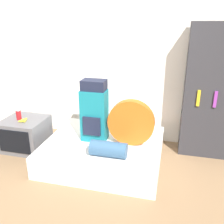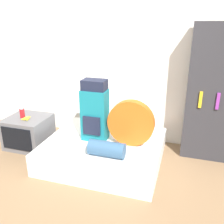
# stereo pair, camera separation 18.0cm
# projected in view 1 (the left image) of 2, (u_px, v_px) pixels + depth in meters

# --- Properties ---
(ground_plane) EXTENTS (16.00, 16.00, 0.00)m
(ground_plane) POSITION_uv_depth(u_px,v_px,m) (73.00, 194.00, 2.93)
(ground_plane) COLOR #846647
(wall_back) EXTENTS (8.00, 0.05, 2.60)m
(wall_back) POSITION_uv_depth(u_px,v_px,m) (109.00, 61.00, 3.99)
(wall_back) COLOR white
(wall_back) RESTS_ON ground_plane
(bed) EXTENTS (1.61, 1.39, 0.31)m
(bed) POSITION_uv_depth(u_px,v_px,m) (104.00, 150.00, 3.59)
(bed) COLOR white
(bed) RESTS_ON ground_plane
(backpack) EXTENTS (0.35, 0.27, 0.86)m
(backpack) POSITION_uv_depth(u_px,v_px,m) (94.00, 112.00, 3.45)
(backpack) COLOR #14707F
(backpack) RESTS_ON bed
(tent_bag) EXTENTS (0.63, 0.12, 0.63)m
(tent_bag) POSITION_uv_depth(u_px,v_px,m) (131.00, 123.00, 3.35)
(tent_bag) COLOR #E05B19
(tent_bag) RESTS_ON bed
(sleeping_roll) EXTENTS (0.46, 0.20, 0.20)m
(sleeping_roll) POSITION_uv_depth(u_px,v_px,m) (108.00, 149.00, 3.11)
(sleeping_roll) COLOR #33567A
(sleeping_roll) RESTS_ON bed
(television) EXTENTS (0.63, 0.61, 0.48)m
(television) POSITION_uv_depth(u_px,v_px,m) (26.00, 134.00, 3.90)
(television) COLOR #5B5B60
(television) RESTS_ON ground_plane
(canister) EXTENTS (0.07, 0.07, 0.16)m
(canister) POSITION_uv_depth(u_px,v_px,m) (19.00, 115.00, 3.80)
(canister) COLOR #B2191E
(canister) RESTS_ON television
(banana_bunch) EXTENTS (0.13, 0.17, 0.03)m
(banana_bunch) POSITION_uv_depth(u_px,v_px,m) (24.00, 120.00, 3.76)
(banana_bunch) COLOR yellow
(banana_bunch) RESTS_ON television
(bookshelf) EXTENTS (0.82, 0.35, 1.91)m
(bookshelf) POSITION_uv_depth(u_px,v_px,m) (214.00, 93.00, 3.51)
(bookshelf) COLOR #2D2D33
(bookshelf) RESTS_ON ground_plane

